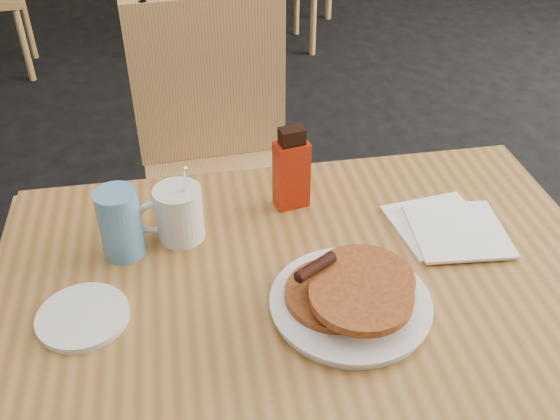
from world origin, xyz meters
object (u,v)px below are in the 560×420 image
at_px(syrup_bottle, 291,171).
at_px(main_table, 308,294).
at_px(pancake_plate, 351,297).
at_px(coffee_mug, 178,213).
at_px(chair_main_far, 219,144).
at_px(blue_tumbler, 120,223).

bearing_deg(syrup_bottle, main_table, -103.47).
distance_m(main_table, pancake_plate, 0.12).
xyz_separation_m(main_table, syrup_bottle, (0.03, 0.22, 0.13)).
height_order(coffee_mug, syrup_bottle, syrup_bottle).
bearing_deg(pancake_plate, coffee_mug, 133.34).
bearing_deg(syrup_bottle, pancake_plate, -92.70).
distance_m(main_table, chair_main_far, 0.78).
bearing_deg(syrup_bottle, chair_main_far, 90.85).
bearing_deg(pancake_plate, syrup_bottle, 92.78).
height_order(main_table, syrup_bottle, syrup_bottle).
distance_m(main_table, coffee_mug, 0.29).
bearing_deg(coffee_mug, blue_tumbler, -151.73).
height_order(pancake_plate, coffee_mug, coffee_mug).
distance_m(main_table, syrup_bottle, 0.26).
xyz_separation_m(pancake_plate, blue_tumbler, (-0.36, 0.25, 0.04)).
bearing_deg(pancake_plate, blue_tumbler, 145.47).
xyz_separation_m(main_table, chair_main_far, (-0.03, 0.77, -0.12)).
distance_m(chair_main_far, coffee_mug, 0.66).
height_order(chair_main_far, syrup_bottle, chair_main_far).
height_order(syrup_bottle, blue_tumbler, syrup_bottle).
relative_size(coffee_mug, syrup_bottle, 0.96).
bearing_deg(main_table, coffee_mug, 139.40).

